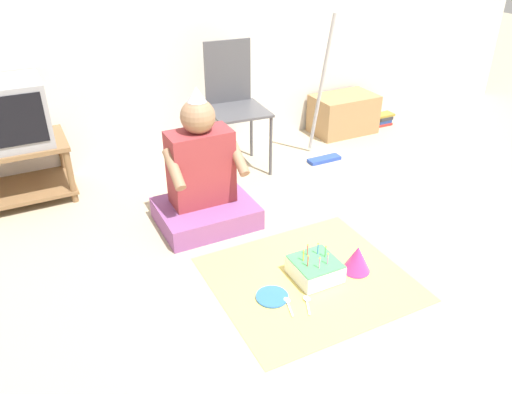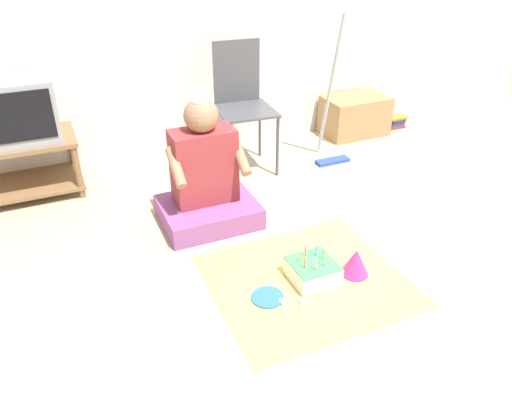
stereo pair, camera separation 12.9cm
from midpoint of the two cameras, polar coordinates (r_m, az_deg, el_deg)
name	(u,v)px [view 1 (the left image)]	position (r m, az deg, el deg)	size (l,w,h in m)	color
ground_plane	(373,277)	(2.86, 12.00, -8.92)	(16.00, 16.00, 0.00)	tan
tv_stand	(15,167)	(3.82, -26.69, 3.08)	(0.71, 0.48, 0.42)	olive
tv	(1,114)	(3.70, -28.00, 8.36)	(0.55, 0.45, 0.42)	#99999E
folding_chair	(233,98)	(3.84, -3.58, 11.24)	(0.44, 0.45, 0.96)	#4C4C51
cardboard_box_stack	(343,114)	(4.67, 9.17, 9.35)	(0.57, 0.36, 0.35)	#A87F51
dust_mop	(323,121)	(4.04, 6.71, 8.67)	(0.28, 0.28, 1.16)	#2D4CB2
book_pile	(382,119)	(4.97, 13.53, 8.66)	(0.19, 0.14, 0.10)	#B72D28
person_seated	(203,182)	(3.16, -7.24, 1.69)	(0.60, 0.49, 0.89)	#8C4C8C
party_cloth	(309,278)	(2.79, 4.75, -9.28)	(1.03, 0.93, 0.01)	#EAD666
birthday_cake	(315,269)	(2.77, 5.42, -8.17)	(0.24, 0.24, 0.18)	white
party_hat_blue	(357,259)	(2.84, 10.21, -6.97)	(0.16, 0.16, 0.16)	#CC338C
paper_plate	(272,297)	(2.66, 0.44, -11.34)	(0.17, 0.17, 0.01)	blue
plastic_spoon_near	(287,302)	(2.62, 2.19, -11.93)	(0.05, 0.14, 0.01)	white
plastic_spoon_far	(307,300)	(2.64, 4.41, -11.70)	(0.07, 0.14, 0.01)	white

